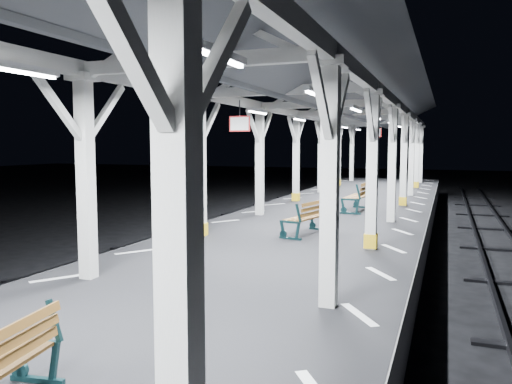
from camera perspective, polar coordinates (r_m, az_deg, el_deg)
The scene contains 8 objects.
ground at distance 9.73m, azimuth -1.02°, elevation -13.73°, with size 120.00×120.00×0.00m, color black.
platform at distance 9.57m, azimuth -1.03°, elevation -10.90°, with size 6.00×50.00×1.00m, color black.
hazard_stripes_left at distance 10.59m, azimuth -13.50°, elevation -6.65°, with size 1.00×48.00×0.01m, color silver.
hazard_stripes_right at distance 8.85m, azimuth 14.03°, elevation -9.04°, with size 1.00×48.00×0.01m, color silver.
track_left at distance 12.39m, azimuth -23.31°, elevation -9.57°, with size 2.20×60.00×0.16m.
canopy at distance 9.28m, azimuth -1.11°, elevation 13.90°, with size 5.40×49.00×4.65m.
bench_mid at distance 12.19m, azimuth 6.08°, elevation -2.80°, with size 0.90×1.66×0.85m.
bench_far at distance 16.84m, azimuth 11.81°, elevation -0.40°, with size 0.78×1.84×0.98m.
Camera 1 is at (3.45, -8.52, 3.18)m, focal length 35.00 mm.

